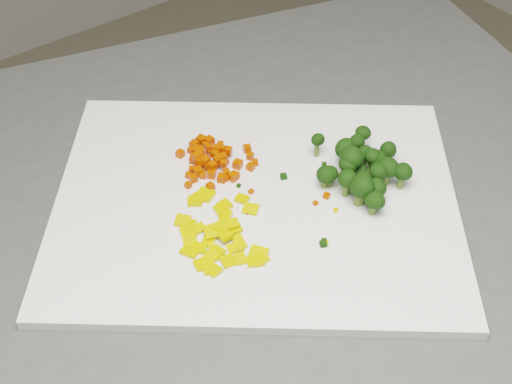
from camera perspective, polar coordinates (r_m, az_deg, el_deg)
counter_block at (r=1.25m, az=-2.58°, el=-15.10°), size 1.24×1.01×0.90m
cutting_board at (r=0.87m, az=0.00°, el=-0.77°), size 0.62×0.60×0.01m
carrot_pile at (r=0.91m, az=-3.34°, el=2.94°), size 0.11×0.11×0.03m
pepper_pile at (r=0.83m, az=-2.74°, el=-2.65°), size 0.13×0.13×0.02m
broccoli_pile at (r=0.88m, az=7.51°, el=2.54°), size 0.13×0.13×0.06m
carrot_cube_0 at (r=0.90m, az=-5.13°, el=1.80°), size 0.01×0.01×0.01m
carrot_cube_1 at (r=0.92m, az=-2.76°, el=2.81°), size 0.01×0.01×0.01m
carrot_cube_2 at (r=0.91m, az=-2.48°, el=2.39°), size 0.01×0.01×0.01m
carrot_cube_3 at (r=0.89m, az=-2.77°, el=1.11°), size 0.01×0.01×0.01m
carrot_cube_4 at (r=0.91m, az=-3.04°, el=2.71°), size 0.01×0.01×0.01m
carrot_cube_5 at (r=0.90m, az=-4.38°, el=1.55°), size 0.01×0.01×0.01m
carrot_cube_6 at (r=0.91m, az=-4.58°, el=3.12°), size 0.01×0.01×0.01m
carrot_cube_7 at (r=0.90m, az=-4.57°, el=2.75°), size 0.01×0.01×0.01m
carrot_cube_8 at (r=0.90m, az=-4.67°, el=1.63°), size 0.01×0.01×0.01m
carrot_cube_9 at (r=0.90m, az=-0.43°, el=2.02°), size 0.01×0.01×0.01m
carrot_cube_10 at (r=0.90m, az=-3.06°, el=2.55°), size 0.01×0.01×0.01m
carrot_cube_11 at (r=0.92m, az=-3.77°, el=3.59°), size 0.01×0.01×0.01m
carrot_cube_12 at (r=0.89m, az=-3.50°, el=2.13°), size 0.01×0.01×0.01m
carrot_cube_13 at (r=0.92m, az=-4.61°, el=3.11°), size 0.01×0.01×0.01m
carrot_cube_14 at (r=0.93m, az=-6.08°, el=3.06°), size 0.01×0.01×0.01m
carrot_cube_15 at (r=0.94m, az=-2.85°, el=3.81°), size 0.01×0.01×0.01m
carrot_cube_16 at (r=0.90m, az=-2.62°, el=2.31°), size 0.01×0.01×0.01m
carrot_cube_17 at (r=0.93m, az=-3.63°, el=3.24°), size 0.01×0.01×0.01m
carrot_cube_18 at (r=0.89m, az=-3.57°, el=1.44°), size 0.01×0.01×0.01m
carrot_cube_19 at (r=0.92m, az=-5.03°, el=2.64°), size 0.01×0.01×0.01m
carrot_cube_20 at (r=0.92m, az=-2.95°, el=2.85°), size 0.01×0.01×0.01m
carrot_cube_21 at (r=0.89m, az=-1.67°, el=1.32°), size 0.01×0.01×0.01m
carrot_cube_22 at (r=0.94m, az=-4.96°, el=3.80°), size 0.01×0.01×0.01m
carrot_cube_23 at (r=0.90m, az=-2.95°, el=2.69°), size 0.01×0.01×0.01m
carrot_cube_24 at (r=0.93m, az=-4.47°, el=3.28°), size 0.01×0.01×0.01m
carrot_cube_25 at (r=0.91m, az=-1.48°, el=2.24°), size 0.01×0.01×0.01m
carrot_cube_26 at (r=0.94m, az=-4.40°, el=4.17°), size 0.01×0.01×0.01m
carrot_cube_27 at (r=0.94m, az=-3.75°, el=4.09°), size 0.01×0.01×0.01m
carrot_cube_28 at (r=0.93m, az=-4.50°, el=3.27°), size 0.01×0.01×0.01m
carrot_cube_29 at (r=0.92m, az=-0.46°, el=2.88°), size 0.01×0.01×0.01m
carrot_cube_30 at (r=0.89m, az=-1.85°, el=1.23°), size 0.01×0.01×0.01m
carrot_cube_31 at (r=0.90m, az=-4.28°, el=1.35°), size 0.01×0.01×0.01m
carrot_cube_32 at (r=0.88m, az=-5.45°, el=0.55°), size 0.01×0.01×0.01m
carrot_cube_33 at (r=0.94m, az=-4.03°, el=3.77°), size 0.01×0.01×0.01m
carrot_cube_34 at (r=0.89m, az=-5.03°, el=1.08°), size 0.01×0.01×0.01m
carrot_cube_35 at (r=0.93m, az=-0.72°, el=3.49°), size 0.01×0.01×0.01m
carrot_cube_36 at (r=0.89m, az=-2.45°, el=1.11°), size 0.01×0.01×0.01m
carrot_cube_37 at (r=0.93m, az=-5.19°, el=3.34°), size 0.01×0.01×0.01m
carrot_cube_38 at (r=0.92m, az=-2.23°, el=3.33°), size 0.01×0.01×0.01m
carrot_cube_39 at (r=0.90m, az=-4.74°, el=1.66°), size 0.01×0.01×0.01m
carrot_cube_40 at (r=0.92m, az=-2.71°, el=3.47°), size 0.01×0.01×0.01m
carrot_cube_41 at (r=0.92m, az=-2.92°, el=3.72°), size 0.01×0.01×0.01m
carrot_cube_42 at (r=0.90m, az=-4.47°, el=2.48°), size 0.01×0.01×0.01m
carrot_cube_43 at (r=0.91m, az=-3.26°, el=3.05°), size 0.01×0.01×0.01m
carrot_cube_44 at (r=0.90m, az=-4.59°, el=2.57°), size 0.01×0.01×0.01m
carrot_cube_45 at (r=0.91m, az=-4.57°, el=2.74°), size 0.01×0.01×0.01m
carrot_cube_46 at (r=0.93m, az=-4.80°, el=3.41°), size 0.01×0.01×0.01m
carrot_cube_47 at (r=0.91m, az=-4.64°, el=2.37°), size 0.01×0.01×0.01m
carrot_cube_48 at (r=0.91m, az=-0.08°, el=2.37°), size 0.01×0.01×0.01m
carrot_cube_49 at (r=0.92m, az=-3.18°, el=3.49°), size 0.01×0.01×0.01m
carrot_cube_50 at (r=0.93m, az=-2.48°, el=3.35°), size 0.01×0.01×0.01m
carrot_cube_51 at (r=0.90m, az=-4.07°, el=2.50°), size 0.01×0.01×0.01m
carrot_cube_52 at (r=0.88m, az=-3.67°, el=0.43°), size 0.01×0.01×0.01m
carrot_cube_53 at (r=0.91m, az=-4.70°, el=2.83°), size 0.01×0.01×0.01m
carrot_cube_54 at (r=0.90m, az=-3.89°, el=2.11°), size 0.01×0.01×0.01m
carrot_cube_55 at (r=0.90m, az=-5.44°, el=1.35°), size 0.01×0.01×0.01m
carrot_cube_56 at (r=0.90m, az=-2.68°, el=2.75°), size 0.01×0.01×0.01m
carrot_cube_57 at (r=0.90m, az=-2.40°, el=1.54°), size 0.01×0.01×0.01m
carrot_cube_58 at (r=0.91m, az=-4.07°, el=2.43°), size 0.01×0.01×0.01m
pepper_chunk_0 at (r=0.84m, az=-5.88°, el=-2.30°), size 0.02×0.02×0.01m
pepper_chunk_1 at (r=0.83m, az=-2.03°, el=-2.61°), size 0.02×0.02×0.01m
pepper_chunk_2 at (r=0.80m, az=-0.03°, el=-5.53°), size 0.02×0.02×0.01m
pepper_chunk_3 at (r=0.79m, az=-3.47°, el=-6.24°), size 0.02×0.02×0.01m
pepper_chunk_4 at (r=0.82m, az=-2.83°, el=-2.83°), size 0.02×0.02×0.01m
pepper_chunk_5 at (r=0.83m, az=-2.54°, el=-2.65°), size 0.02×0.02×0.01m
pepper_chunk_6 at (r=0.81m, az=0.20°, el=-4.95°), size 0.03×0.03×0.01m
pepper_chunk_7 at (r=0.83m, az=-4.57°, el=-2.91°), size 0.01×0.01×0.01m
pepper_chunk_8 at (r=0.83m, az=-5.46°, el=-3.24°), size 0.02×0.02×0.01m
pepper_chunk_9 at (r=0.82m, az=-3.47°, el=-3.12°), size 0.03×0.02×0.01m
pepper_chunk_10 at (r=0.87m, az=-4.62°, el=-0.46°), size 0.02×0.02×0.01m
pepper_chunk_11 at (r=0.83m, az=-1.86°, el=-3.13°), size 0.02×0.01×0.01m
pepper_chunk_12 at (r=0.82m, az=-5.31°, el=-3.99°), size 0.02×0.02×0.01m
pepper_chunk_13 at (r=0.80m, az=-4.30°, el=-5.75°), size 0.02×0.02×0.01m
pepper_chunk_14 at (r=0.87m, az=-4.09°, el=-0.22°), size 0.03×0.03×0.01m
pepper_chunk_15 at (r=0.86m, az=-2.53°, el=-1.06°), size 0.02×0.02×0.01m
pepper_chunk_16 at (r=0.81m, az=-1.66°, el=-4.47°), size 0.02×0.02×0.01m
pepper_chunk_17 at (r=0.85m, az=-0.43°, el=-1.38°), size 0.02×0.02×0.01m
pepper_chunk_18 at (r=0.80m, az=0.24°, el=-5.31°), size 0.02×0.02×0.00m
pepper_chunk_19 at (r=0.80m, az=-1.24°, el=-5.38°), size 0.02×0.02×0.01m
pepper_chunk_20 at (r=0.86m, az=-4.94°, el=-0.75°), size 0.02×0.02×0.01m
pepper_chunk_21 at (r=0.81m, az=-4.56°, el=-4.49°), size 0.02×0.02×0.01m
pepper_chunk_22 at (r=0.81m, az=-5.34°, el=-4.78°), size 0.02×0.02×0.01m
pepper_chunk_23 at (r=0.85m, az=-2.75°, el=-1.46°), size 0.02×0.02×0.01m
pepper_chunk_24 at (r=0.81m, az=-3.26°, el=-4.86°), size 0.02×0.02×0.01m
pepper_chunk_25 at (r=0.80m, az=-3.61°, el=-5.22°), size 0.02×0.02×0.01m
pepper_chunk_26 at (r=0.80m, az=-2.27°, el=-5.54°), size 0.02×0.02×0.01m
pepper_chunk_27 at (r=0.85m, az=-2.42°, el=-1.95°), size 0.02×0.02×0.01m
pepper_chunk_28 at (r=0.82m, az=-3.82°, el=-3.93°), size 0.02×0.02×0.01m
pepper_chunk_29 at (r=0.84m, az=-5.42°, el=-2.57°), size 0.02×0.02×0.01m
pepper_chunk_30 at (r=0.86m, az=-1.13°, el=-0.55°), size 0.02×0.02×0.01m
pepper_chunk_31 at (r=0.82m, az=-1.34°, el=-4.04°), size 0.02×0.02×0.01m
pepper_chunk_32 at (r=0.82m, az=-2.55°, el=-3.47°), size 0.01×0.02×0.01m
pepper_chunk_33 at (r=0.79m, az=-3.92°, el=-6.09°), size 0.02×0.02×0.01m
broccoli_floret_0 at (r=0.88m, az=7.36°, el=2.54°), size 0.03×0.03×0.03m
broccoli_floret_1 at (r=0.88m, az=5.89°, el=1.20°), size 0.03×0.03×0.03m
broccoli_floret_2 at (r=0.87m, az=9.51°, el=0.05°), size 0.03×0.03×0.03m
broccoli_floret_3 at (r=0.89m, az=8.10°, el=2.64°), size 0.03×0.03×0.03m
broccoli_floret_4 at (r=0.94m, az=8.46°, el=4.27°), size 0.03×0.03×0.03m
broccoli_floret_5 at (r=0.91m, az=7.04°, el=3.06°), size 0.03×0.03×0.03m
broccoli_floret_6 at (r=0.87m, az=7.23°, el=0.64°), size 0.03×0.03×0.04m
broccoli_floret_7 at (r=0.88m, az=9.63°, el=1.17°), size 0.03×0.03×0.04m
broccoli_floret_8 at (r=0.92m, az=4.90°, el=3.72°), size 0.02×0.02×0.03m
broccoli_floret_9 at (r=0.89m, az=7.07°, el=3.19°), size 0.04×0.04×0.03m
broccoli_floret_10 at (r=0.86m, az=9.02°, el=-0.11°), size 0.02×0.02×0.03m
broccoli_floret_11 at (r=0.89m, az=8.25°, el=1.37°), size 0.02×0.02×0.03m
broccoli_floret_12 at (r=0.88m, az=7.54°, el=2.36°), size 0.04×0.04×0.04m
broccoli_floret_13 at (r=0.91m, az=8.67°, el=2.82°), size 0.03×0.03×0.03m
broccoli_floret_14 at (r=0.93m, az=8.00°, el=3.69°), size 0.03×0.03×0.03m
broccoli_floret_15 at (r=0.90m, az=9.55°, el=2.33°), size 0.04×0.04×0.03m
broccoli_floret_16 at (r=0.86m, az=8.39°, el=0.07°), size 0.04×0.04×0.04m
broccoli_floret_17 at (r=0.90m, az=9.19°, el=2.40°), size 0.03×0.03×0.04m
broccoli_floret_18 at (r=0.92m, az=10.42°, el=2.98°), size 0.03×0.03×0.03m
broccoli_floret_19 at (r=0.87m, az=8.44°, el=0.57°), size 0.03×0.03×0.03m
broccoli_floret_20 at (r=0.86m, az=8.25°, el=-0.06°), size 0.04×0.04×0.04m
broccoli_floret_21 at (r=0.88m, az=5.54°, el=1.14°), size 0.03×0.03×0.03m
broccoli_floret_22 at (r=0.89m, az=11.56°, el=1.21°), size 0.03×0.03×0.03m
broccoli_floret_23 at (r=0.87m, az=7.28°, el=1.91°), size 0.03×0.03×0.03m
broccoli_floret_24 at (r=0.85m, az=9.36°, el=-0.93°), size 0.03×0.03×0.03m
broccoli_floret_25 at (r=0.90m, az=7.49°, el=2.55°), size 0.03×0.03×0.03m
broccoli_floret_26 at (r=0.89m, az=10.40°, el=1.57°), size 0.04×0.04×0.04m
stray_bit_0 at (r=0.86m, az=-0.34°, el=-1.12°), size 0.01×0.01×0.00m
stray_bit_1 at (r=0.82m, az=5.40°, el=-4.14°), size 0.01×0.01×0.01m
stray_bit_2 at (r=0.83m, az=-4.88°, el=-2.91°), size 0.01×0.01×0.01m
stray_bit_3 at (r=0.88m, az=-1.40°, el=0.53°), size 0.01×0.01×0.00m
stray_bit_4 at (r=0.87m, az=-0.40°, el=0.04°), size 0.01×0.01×0.00m
stray_bit_5 at (r=0.90m, az=6.42°, el=1.38°), size 0.01×0.01×0.00m
stray_bit_6 at (r=0.87m, az=5.67°, el=-0.30°), size 0.01×0.01×0.01m
stray_bit_7 at (r=0.86m, az=4.77°, el=-0.89°), size 0.01×0.01×0.00m
stray_bit_8 at (r=0.82m, az=5.47°, el=-3.93°), size 0.01×0.01×0.00m
stray_bit_9 at (r=0.89m, az=2.21°, el=1.27°), size 0.01×0.01×0.01m
stray_bit_10 at (r=0.82m, az=5.63°, el=-4.05°), size 0.01×0.01×0.00m
stray_bit_11 at (r=0.85m, az=-0.66°, el=-1.65°), size 0.01×0.01×0.00m
stray_bit_12 at (r=0.92m, az=5.47°, el=2.22°), size 0.01×0.01×0.00m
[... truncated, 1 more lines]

